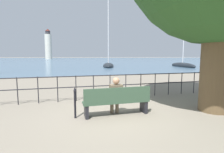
# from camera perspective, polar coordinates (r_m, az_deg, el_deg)

# --- Properties ---
(ground_plane) EXTENTS (1000.00, 1000.00, 0.00)m
(ground_plane) POSITION_cam_1_polar(r_m,az_deg,el_deg) (5.63, 1.40, -12.34)
(ground_plane) COLOR gray
(harbor_water) EXTENTS (600.00, 300.00, 0.01)m
(harbor_water) POSITION_cam_1_polar(r_m,az_deg,el_deg) (166.78, -15.15, 5.66)
(harbor_water) COLOR slate
(harbor_water) RESTS_ON ground_plane
(park_bench) EXTENTS (2.08, 0.45, 0.90)m
(park_bench) POSITION_cam_1_polar(r_m,az_deg,el_deg) (5.44, 1.62, -8.14)
(park_bench) COLOR #334C38
(park_bench) RESTS_ON ground_plane
(seated_person_left) EXTENTS (0.38, 0.35, 1.19)m
(seated_person_left) POSITION_cam_1_polar(r_m,az_deg,el_deg) (5.46, 1.23, -5.77)
(seated_person_left) COLOR brown
(seated_person_left) RESTS_ON ground_plane
(promenade_railing) EXTENTS (15.25, 0.04, 1.05)m
(promenade_railing) POSITION_cam_1_polar(r_m,az_deg,el_deg) (7.46, -3.34, -2.17)
(promenade_railing) COLOR black
(promenade_railing) RESTS_ON ground_plane
(closed_umbrella) EXTENTS (0.09, 0.09, 0.93)m
(closed_umbrella) POSITION_cam_1_polar(r_m,az_deg,el_deg) (5.30, -12.00, -7.84)
(closed_umbrella) COLOR black
(closed_umbrella) RESTS_ON ground_plane
(sailboat_2) EXTENTS (3.49, 6.89, 12.30)m
(sailboat_2) POSITION_cam_1_polar(r_m,az_deg,el_deg) (30.89, -1.20, 3.71)
(sailboat_2) COLOR black
(sailboat_2) RESTS_ON ground_plane
(sailboat_3) EXTENTS (2.93, 8.02, 7.42)m
(sailboat_3) POSITION_cam_1_polar(r_m,az_deg,el_deg) (33.92, 22.03, 3.38)
(sailboat_3) COLOR black
(sailboat_3) RESTS_ON ground_plane
(harbor_lighthouse) EXTENTS (4.96, 4.96, 22.59)m
(harbor_lighthouse) POSITION_cam_1_polar(r_m,az_deg,el_deg) (142.76, -20.09, 9.61)
(harbor_lighthouse) COLOR beige
(harbor_lighthouse) RESTS_ON ground_plane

